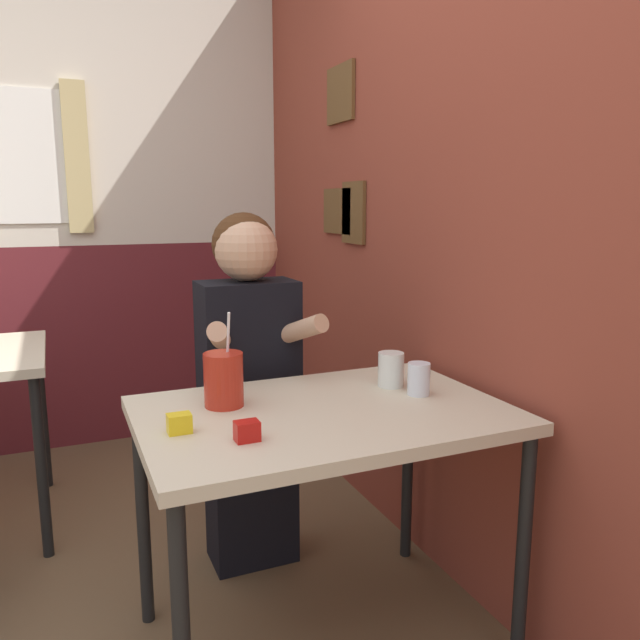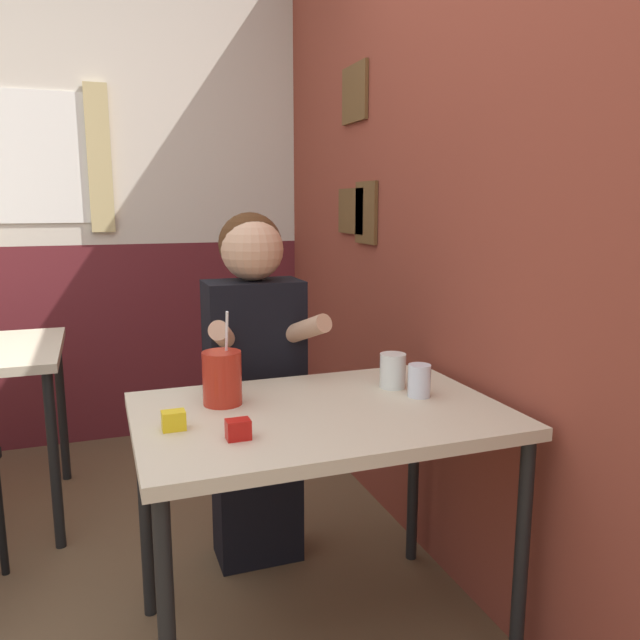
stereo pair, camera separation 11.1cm
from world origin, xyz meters
name	(u,v)px [view 2 (the right image)]	position (x,y,z in m)	size (l,w,h in m)	color
brick_wall_right	(380,196)	(1.29, 1.13, 1.35)	(0.08, 4.25, 2.70)	brown
back_wall	(62,196)	(-0.01, 2.28, 1.36)	(5.53, 0.09, 2.70)	beige
main_table	(320,433)	(0.71, 0.27, 0.67)	(1.04, 0.70, 0.74)	beige
person_seated	(255,379)	(0.65, 0.79, 0.70)	(0.42, 0.42, 1.29)	black
cocktail_pitcher	(222,378)	(0.46, 0.40, 0.82)	(0.11, 0.11, 0.28)	#B22819
glass_near_pitcher	(419,381)	(1.03, 0.28, 0.79)	(0.07, 0.07, 0.10)	silver
glass_center	(393,371)	(1.00, 0.39, 0.80)	(0.08, 0.08, 0.11)	silver
condiment_ketchup	(238,429)	(0.44, 0.12, 0.77)	(0.06, 0.04, 0.05)	#B7140F
condiment_mustard	(174,420)	(0.30, 0.24, 0.77)	(0.06, 0.04, 0.05)	yellow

